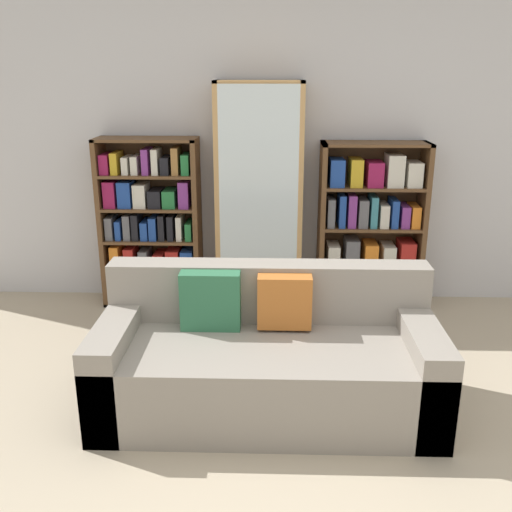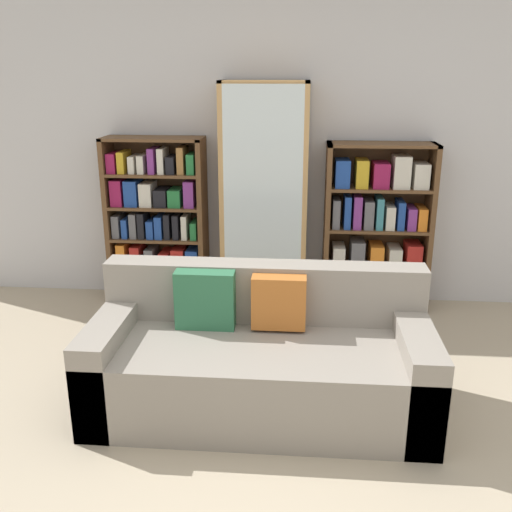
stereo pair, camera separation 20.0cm
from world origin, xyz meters
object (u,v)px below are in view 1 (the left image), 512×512
at_px(bookshelf_left, 151,226).
at_px(bookshelf_right, 370,229).
at_px(couch, 267,361).
at_px(display_cabinet, 259,199).
at_px(wine_bottle, 349,330).

height_order(bookshelf_left, bookshelf_right, bookshelf_left).
bearing_deg(couch, display_cabinet, 93.16).
relative_size(bookshelf_left, display_cabinet, 0.76).
xyz_separation_m(bookshelf_left, display_cabinet, (0.92, -0.02, 0.24)).
bearing_deg(display_cabinet, bookshelf_right, 0.99).
relative_size(couch, wine_bottle, 5.22).
xyz_separation_m(bookshelf_left, bookshelf_right, (1.86, 0.00, -0.02)).
distance_m(couch, wine_bottle, 0.96).
distance_m(couch, bookshelf_left, 1.96).
bearing_deg(wine_bottle, couch, -128.52).
bearing_deg(bookshelf_left, bookshelf_right, 0.01).
relative_size(bookshelf_left, wine_bottle, 3.77).
bearing_deg(bookshelf_right, wine_bottle, -106.43).
bearing_deg(wine_bottle, bookshelf_left, 151.12).
bearing_deg(display_cabinet, couch, -86.84).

